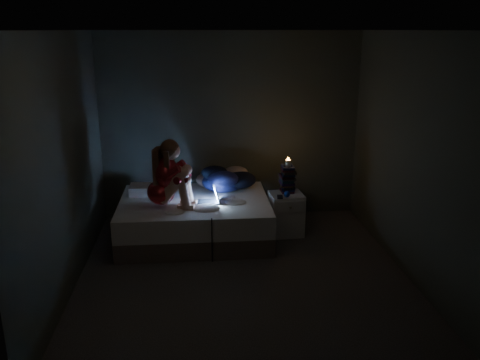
{
  "coord_description": "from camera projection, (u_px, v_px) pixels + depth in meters",
  "views": [
    {
      "loc": [
        -0.48,
        -4.89,
        2.61
      ],
      "look_at": [
        0.05,
        1.0,
        0.8
      ],
      "focal_mm": 36.94,
      "sensor_mm": 36.0,
      "label": 1
    }
  ],
  "objects": [
    {
      "name": "pillow",
      "position": [
        146.0,
        189.0,
        6.52
      ],
      "size": [
        0.42,
        0.3,
        0.12
      ],
      "primitive_type": "cube",
      "color": "white",
      "rests_on": "bed"
    },
    {
      "name": "wall_front",
      "position": [
        272.0,
        236.0,
        3.26
      ],
      "size": [
        3.6,
        0.02,
        2.6
      ],
      "primitive_type": "cube",
      "color": "#42463C",
      "rests_on": "ground"
    },
    {
      "name": "clothes_pile",
      "position": [
        223.0,
        178.0,
        6.64
      ],
      "size": [
        0.71,
        0.64,
        0.35
      ],
      "primitive_type": null,
      "rotation": [
        0.0,
        0.0,
        -0.33
      ],
      "color": "#12143C",
      "rests_on": "bed"
    },
    {
      "name": "nightstand",
      "position": [
        286.0,
        214.0,
        6.49
      ],
      "size": [
        0.45,
        0.4,
        0.56
      ],
      "primitive_type": "cube",
      "rotation": [
        0.0,
        0.0,
        0.08
      ],
      "color": "silver",
      "rests_on": "ground"
    },
    {
      "name": "phone",
      "position": [
        279.0,
        197.0,
        6.29
      ],
      "size": [
        0.1,
        0.15,
        0.01
      ],
      "primitive_type": "cube",
      "rotation": [
        0.0,
        0.0,
        -0.2
      ],
      "color": "black",
      "rests_on": "nightstand"
    },
    {
      "name": "wall_left",
      "position": [
        64.0,
        166.0,
        4.92
      ],
      "size": [
        0.02,
        3.8,
        2.6
      ],
      "primitive_type": "cube",
      "color": "#42463C",
      "rests_on": "ground"
    },
    {
      "name": "floor",
      "position": [
        244.0,
        276.0,
        5.46
      ],
      "size": [
        3.6,
        3.8,
        0.02
      ],
      "primitive_type": "cube",
      "color": "black",
      "rests_on": "ground"
    },
    {
      "name": "wall_back",
      "position": [
        231.0,
        127.0,
        6.9
      ],
      "size": [
        3.6,
        0.02,
        2.6
      ],
      "primitive_type": "cube",
      "color": "#42463C",
      "rests_on": "ground"
    },
    {
      "name": "bed",
      "position": [
        195.0,
        219.0,
        6.38
      ],
      "size": [
        1.89,
        1.42,
        0.52
      ],
      "primitive_type": null,
      "color": "silver",
      "rests_on": "ground"
    },
    {
      "name": "candle",
      "position": [
        288.0,
        163.0,
        6.39
      ],
      "size": [
        0.07,
        0.07,
        0.08
      ],
      "primitive_type": "cylinder",
      "color": "beige",
      "rests_on": "book_stack"
    },
    {
      "name": "laptop",
      "position": [
        206.0,
        195.0,
        6.16
      ],
      "size": [
        0.33,
        0.25,
        0.22
      ],
      "primitive_type": null,
      "rotation": [
        0.0,
        0.0,
        0.09
      ],
      "color": "black",
      "rests_on": "bed"
    },
    {
      "name": "wall_right",
      "position": [
        413.0,
        158.0,
        5.23
      ],
      "size": [
        0.02,
        3.8,
        2.6
      ],
      "primitive_type": "cube",
      "color": "#42463C",
      "rests_on": "ground"
    },
    {
      "name": "book_stack",
      "position": [
        288.0,
        179.0,
        6.45
      ],
      "size": [
        0.19,
        0.25,
        0.35
      ],
      "primitive_type": null,
      "color": "black",
      "rests_on": "nightstand"
    },
    {
      "name": "ceiling",
      "position": [
        244.0,
        29.0,
        4.69
      ],
      "size": [
        3.6,
        3.8,
        0.02
      ],
      "primitive_type": "cube",
      "color": "silver",
      "rests_on": "ground"
    },
    {
      "name": "blue_orb",
      "position": [
        286.0,
        194.0,
        6.27
      ],
      "size": [
        0.08,
        0.08,
        0.08
      ],
      "primitive_type": "sphere",
      "color": "navy",
      "rests_on": "nightstand"
    },
    {
      "name": "woman",
      "position": [
        160.0,
        173.0,
        5.97
      ],
      "size": [
        0.58,
        0.44,
        0.85
      ],
      "primitive_type": null,
      "rotation": [
        0.0,
        0.0,
        -0.21
      ],
      "color": "maroon",
      "rests_on": "bed"
    }
  ]
}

